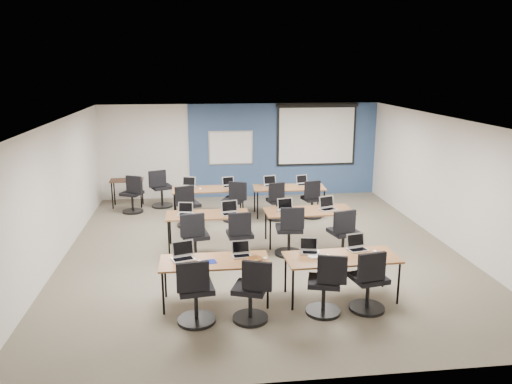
{
  "coord_description": "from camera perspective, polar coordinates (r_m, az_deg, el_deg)",
  "views": [
    {
      "loc": [
        -1.28,
        -9.74,
        3.74
      ],
      "look_at": [
        -0.06,
        0.4,
        1.15
      ],
      "focal_mm": 35.0,
      "sensor_mm": 36.0,
      "label": 1
    }
  ],
  "objects": [
    {
      "name": "coffee_cup",
      "position": [
        8.14,
        7.23,
        -7.3
      ],
      "size": [
        0.07,
        0.07,
        0.05
      ],
      "primitive_type": "imported",
      "rotation": [
        0.0,
        0.0,
        0.36
      ],
      "color": "white",
      "rests_on": "snack_plate"
    },
    {
      "name": "laptop_8",
      "position": [
        12.8,
        -7.67,
        0.81
      ],
      "size": [
        0.35,
        0.29,
        0.26
      ],
      "rotation": [
        0.0,
        0.0,
        -0.31
      ],
      "color": "silver",
      "rests_on": "training_table_back_left"
    },
    {
      "name": "blue_accent_panel",
      "position": [
        14.63,
        3.18,
        4.82
      ],
      "size": [
        5.5,
        0.04,
        2.7
      ],
      "primitive_type": "cube",
      "color": "#3D5977",
      "rests_on": "wall_back"
    },
    {
      "name": "laptop_1",
      "position": [
        8.18,
        -1.7,
        -6.89
      ],
      "size": [
        0.3,
        0.26,
        0.23
      ],
      "rotation": [
        0.0,
        0.0,
        0.11
      ],
      "color": "#B3B3B6",
      "rests_on": "training_table_front_left"
    },
    {
      "name": "mouse_9",
      "position": [
        12.64,
        -2.74,
        0.51
      ],
      "size": [
        0.1,
        0.12,
        0.04
      ],
      "primitive_type": "ellipsoid",
      "rotation": [
        0.0,
        0.0,
        -0.33
      ],
      "color": "white",
      "rests_on": "training_table_back_left"
    },
    {
      "name": "projector_screen",
      "position": [
        14.68,
        6.94,
        6.88
      ],
      "size": [
        2.4,
        0.1,
        1.82
      ],
      "color": "black",
      "rests_on": "wall_back"
    },
    {
      "name": "mouse_7",
      "position": [
        10.65,
        9.34,
        -2.29
      ],
      "size": [
        0.08,
        0.11,
        0.03
      ],
      "primitive_type": "ellipsoid",
      "rotation": [
        0.0,
        0.0,
        -0.16
      ],
      "color": "white",
      "rests_on": "training_table_mid_right"
    },
    {
      "name": "snack_bowl",
      "position": [
        7.96,
        -0.08,
        -7.72
      ],
      "size": [
        0.33,
        0.33,
        0.06
      ],
      "primitive_type": "imported",
      "rotation": [
        0.0,
        0.0,
        0.43
      ],
      "color": "brown",
      "rests_on": "training_table_front_left"
    },
    {
      "name": "task_chair_9",
      "position": [
        12.28,
        -2.45,
        -1.43
      ],
      "size": [
        0.58,
        0.55,
        1.03
      ],
      "rotation": [
        0.0,
        0.0,
        -0.41
      ],
      "color": "black",
      "rests_on": "floor"
    },
    {
      "name": "utility_table",
      "position": [
        13.95,
        -14.54,
        0.98
      ],
      "size": [
        0.88,
        0.49,
        0.75
      ],
      "rotation": [
        0.0,
        0.0,
        0.05
      ],
      "color": "#361E12",
      "rests_on": "floor"
    },
    {
      "name": "training_table_back_right",
      "position": [
        12.78,
        3.79,
        0.39
      ],
      "size": [
        1.82,
        0.76,
        0.73
      ],
      "rotation": [
        0.0,
        0.0,
        -0.05
      ],
      "color": "#9A6526",
      "rests_on": "floor"
    },
    {
      "name": "mouse_11",
      "position": [
        12.96,
        6.73,
        0.78
      ],
      "size": [
        0.08,
        0.11,
        0.04
      ],
      "primitive_type": "ellipsoid",
      "rotation": [
        0.0,
        0.0,
        0.14
      ],
      "color": "white",
      "rests_on": "training_table_back_right"
    },
    {
      "name": "laptop_5",
      "position": [
        10.44,
        -3.02,
        -2.16
      ],
      "size": [
        0.35,
        0.3,
        0.26
      ],
      "rotation": [
        0.0,
        0.0,
        0.2
      ],
      "color": "silver",
      "rests_on": "training_table_mid_left"
    },
    {
      "name": "laptop_7",
      "position": [
        10.87,
        8.19,
        -1.62
      ],
      "size": [
        0.36,
        0.3,
        0.27
      ],
      "rotation": [
        0.0,
        0.0,
        0.33
      ],
      "color": "#A3A4AE",
      "rests_on": "training_table_mid_right"
    },
    {
      "name": "task_chair_11",
      "position": [
        12.61,
        6.43,
        -1.16
      ],
      "size": [
        0.51,
        0.51,
        0.99
      ],
      "rotation": [
        0.0,
        0.0,
        0.25
      ],
      "color": "black",
      "rests_on": "floor"
    },
    {
      "name": "snack_plate",
      "position": [
        8.2,
        6.62,
        -7.32
      ],
      "size": [
        0.2,
        0.2,
        0.01
      ],
      "primitive_type": "cylinder",
      "rotation": [
        0.0,
        0.0,
        0.04
      ],
      "color": "white",
      "rests_on": "training_table_front_right"
    },
    {
      "name": "task_chair_1",
      "position": [
        7.57,
        -0.48,
        -11.74
      ],
      "size": [
        0.57,
        0.54,
        1.02
      ],
      "rotation": [
        0.0,
        0.0,
        -0.35
      ],
      "color": "black",
      "rests_on": "floor"
    },
    {
      "name": "ceiling",
      "position": [
        9.88,
        0.61,
        8.2
      ],
      "size": [
        8.0,
        9.0,
        0.02
      ],
      "primitive_type": "cube",
      "color": "white",
      "rests_on": "ground"
    },
    {
      "name": "spare_chair_b",
      "position": [
        13.35,
        -13.9,
        -0.58
      ],
      "size": [
        0.58,
        0.54,
        1.02
      ],
      "rotation": [
        0.0,
        0.0,
        -0.44
      ],
      "color": "black",
      "rests_on": "floor"
    },
    {
      "name": "training_table_back_left",
      "position": [
        12.64,
        -5.47,
        0.2
      ],
      "size": [
        1.81,
        0.75,
        0.73
      ],
      "rotation": [
        0.0,
        0.0,
        0.03
      ],
      "color": "olive",
      "rests_on": "floor"
    },
    {
      "name": "task_chair_4",
      "position": [
        9.77,
        -7.03,
        -5.65
      ],
      "size": [
        0.57,
        0.57,
        1.04
      ],
      "rotation": [
        0.0,
        0.0,
        0.17
      ],
      "color": "black",
      "rests_on": "floor"
    },
    {
      "name": "training_table_mid_left",
      "position": [
        10.49,
        -5.57,
        -2.76
      ],
      "size": [
        1.72,
        0.72,
        0.73
      ],
      "rotation": [
        0.0,
        0.0,
        -0.0
      ],
      "color": "#9F7C45",
      "rests_on": "floor"
    },
    {
      "name": "spare_chair_a",
      "position": [
        13.72,
        -10.82,
        0.06
      ],
      "size": [
        0.6,
        0.58,
        1.05
      ],
      "rotation": [
        0.0,
        0.0,
        0.37
      ],
      "color": "black",
      "rests_on": "floor"
    },
    {
      "name": "laptop_9",
      "position": [
        12.81,
        -3.18,
        0.9
      ],
      "size": [
        0.31,
        0.26,
        0.24
      ],
      "rotation": [
        0.0,
        0.0,
        0.26
      ],
      "color": "silver",
      "rests_on": "training_table_back_left"
    },
    {
      "name": "mouse_5",
      "position": [
        10.4,
        -1.03,
        -2.5
      ],
      "size": [
        0.08,
        0.11,
        0.04
      ],
      "primitive_type": "ellipsoid",
      "rotation": [
        0.0,
        0.0,
        0.13
      ],
      "color": "white",
      "rests_on": "training_table_mid_left"
    },
    {
      "name": "blue_mousepad",
      "position": [
        7.98,
        -5.4,
        -7.96
      ],
      "size": [
        0.26,
        0.24,
        0.01
      ],
      "primitive_type": "cube",
      "rotation": [
        0.0,
        0.0,
        0.24
      ],
      "color": "navy",
      "rests_on": "training_table_front_left"
    },
    {
      "name": "training_table_mid_right",
      "position": [
        10.76,
        6.06,
        -2.31
      ],
      "size": [
        1.89,
        0.79,
        0.73
      ],
      "rotation": [
        0.0,
        0.0,
        0.03
      ],
      "color": "olive",
      "rests_on": "floor"
    },
    {
      "name": "wall_left",
      "position": [
        10.39,
        -21.85,
        -0.09
      ],
      "size": [
        0.04,
        9.0,
        2.7
      ],
      "primitive_type": "cube",
      "color": "beige",
      "rests_on": "ground"
    },
    {
      "name": "laptop_6",
      "position": [
        10.64,
        3.42,
        -1.84
      ],
      "size": [
        0.35,
        0.29,
        0.26
      ],
      "rotation": [
        0.0,
        0.0,
        0.21
      ],
      "color": "#B2B2BC",
      "rests_on": "training_table_mid_right"
    },
    {
      "name": "task_chair_10",
      "position": [
        12.38,
        2.41,
        -1.4
      ],
      "size": [
        0.5,
        0.5,
        0.98
      ],
      "rotation": [
        0.0,
        0.0,
        0.23
      ],
      "color": "black",
      "rests_on": "floor"
    },
    {
      "name": "task_chair_3",
      "position": [
        8.05,
        12.75,
        -10.41
      ],
      "size": [
        0.56,
        0.56,
        1.04
      ],
      "rotation": [
        0.0,
        0.0,
        0.19
      ],
      "color": "black",
      "rests_on": "floor"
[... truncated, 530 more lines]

